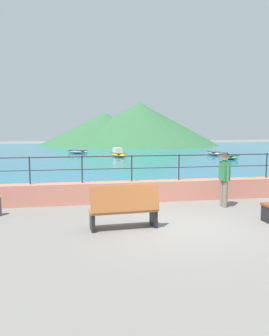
% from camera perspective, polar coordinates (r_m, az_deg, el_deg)
% --- Properties ---
extents(ground_plane, '(120.00, 120.00, 0.00)m').
position_cam_1_polar(ground_plane, '(8.95, 8.50, -9.67)').
color(ground_plane, slate).
extents(promenade_wall, '(20.00, 0.56, 0.70)m').
position_cam_1_polar(promenade_wall, '(11.86, 3.53, -3.81)').
color(promenade_wall, tan).
rests_on(promenade_wall, ground).
extents(railing, '(18.44, 0.04, 0.90)m').
position_cam_1_polar(railing, '(11.72, 3.56, 0.85)').
color(railing, '#282623').
rests_on(railing, promenade_wall).
extents(lake_water, '(64.00, 44.32, 0.06)m').
position_cam_1_polar(lake_water, '(34.16, -5.61, 2.50)').
color(lake_water, '#236B89').
rests_on(lake_water, ground).
extents(hill_main, '(23.30, 23.30, 6.23)m').
position_cam_1_polar(hill_main, '(50.74, 0.88, 7.38)').
color(hill_main, '#33663D').
rests_on(hill_main, ground).
extents(hill_secondary, '(19.45, 19.45, 4.74)m').
position_cam_1_polar(hill_secondary, '(50.89, -4.99, 6.51)').
color(hill_secondary, '#33663D').
rests_on(hill_secondary, ground).
extents(bench_main, '(1.73, 0.67, 1.13)m').
position_cam_1_polar(bench_main, '(8.49, -1.72, -6.59)').
color(bench_main, '#B76633').
rests_on(bench_main, ground).
extents(person_walking, '(0.38, 0.57, 1.75)m').
position_cam_1_polar(person_walking, '(11.19, 14.83, -1.40)').
color(person_walking, slate).
rests_on(person_walking, ground).
extents(boat_0, '(1.41, 2.45, 0.76)m').
position_cam_1_polar(boat_0, '(29.32, -2.71, 2.42)').
color(boat_0, gold).
rests_on(boat_0, lake_water).
extents(boat_1, '(0.94, 2.32, 0.36)m').
position_cam_1_polar(boat_1, '(28.19, 15.63, 1.86)').
color(boat_1, '#338C59').
rests_on(boat_1, lake_water).
extents(boat_2, '(2.39, 2.09, 0.36)m').
position_cam_1_polar(boat_2, '(33.56, -9.52, 2.75)').
color(boat_2, gray).
rests_on(boat_2, lake_water).
extents(boat_3, '(1.00, 2.34, 1.73)m').
position_cam_1_polar(boat_3, '(31.95, 13.14, 2.48)').
color(boat_3, gray).
rests_on(boat_3, lake_water).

